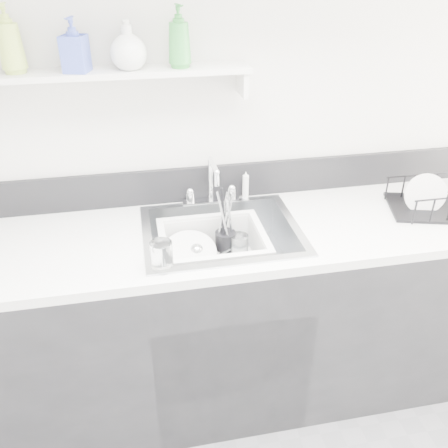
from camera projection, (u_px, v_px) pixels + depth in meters
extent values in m
cube|color=silver|center=(208.00, 118.00, 2.01)|extent=(3.50, 0.02, 2.60)
cube|color=black|center=(222.00, 320.00, 2.18)|extent=(3.20, 0.62, 0.88)
cube|color=white|center=(222.00, 235.00, 1.95)|extent=(3.20, 0.62, 0.04)
cube|color=black|center=(209.00, 183.00, 2.15)|extent=(3.20, 0.02, 0.16)
cube|color=silver|center=(211.00, 201.00, 2.15)|extent=(0.26, 0.06, 0.02)
cylinder|color=silver|center=(190.00, 197.00, 2.13)|extent=(0.04, 0.04, 0.05)
cylinder|color=silver|center=(232.00, 194.00, 2.16)|extent=(0.04, 0.04, 0.05)
cylinder|color=silver|center=(211.00, 181.00, 2.10)|extent=(0.02, 0.02, 0.20)
cylinder|color=silver|center=(213.00, 165.00, 1.99)|extent=(0.02, 0.15, 0.02)
cylinder|color=white|center=(246.00, 186.00, 2.15)|extent=(0.03, 0.03, 0.14)
cube|color=silver|center=(118.00, 72.00, 1.78)|extent=(1.00, 0.16, 0.02)
cube|color=silver|center=(242.00, 82.00, 1.89)|extent=(0.02, 0.14, 0.10)
cylinder|color=white|center=(192.00, 262.00, 2.00)|extent=(0.25, 0.25, 0.02)
cylinder|color=white|center=(193.00, 259.00, 1.99)|extent=(0.24, 0.24, 0.02)
cylinder|color=white|center=(190.00, 253.00, 1.97)|extent=(0.28, 0.27, 0.10)
cylinder|color=black|center=(225.00, 243.00, 2.04)|extent=(0.09, 0.09, 0.11)
cylinder|color=silver|center=(222.00, 223.00, 2.00)|extent=(0.01, 0.05, 0.22)
cylinder|color=silver|center=(229.00, 226.00, 1.99)|extent=(0.02, 0.04, 0.20)
cylinder|color=black|center=(223.00, 218.00, 1.98)|extent=(0.01, 0.06, 0.24)
cylinder|color=white|center=(239.00, 246.00, 2.02)|extent=(0.08, 0.08, 0.11)
cylinder|color=white|center=(162.00, 256.00, 1.68)|extent=(0.10, 0.10, 0.11)
imported|color=white|center=(238.00, 265.00, 1.97)|extent=(0.11, 0.11, 0.03)
imported|color=#ACCA52|center=(9.00, 39.00, 1.66)|extent=(0.11, 0.11, 0.23)
imported|color=#4153BA|center=(74.00, 45.00, 1.68)|extent=(0.11, 0.11, 0.19)
imported|color=silver|center=(128.00, 45.00, 1.72)|extent=(0.18, 0.18, 0.17)
imported|color=green|center=(179.00, 37.00, 1.74)|extent=(0.11, 0.11, 0.22)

